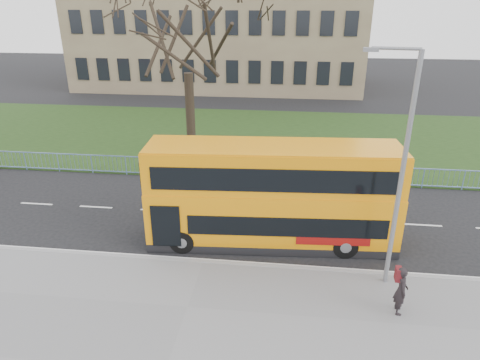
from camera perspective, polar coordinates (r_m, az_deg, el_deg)
name	(u,v)px	position (r m, az deg, el deg)	size (l,w,h in m)	color
ground	(211,242)	(17.63, -3.93, -8.28)	(120.00, 120.00, 0.00)	black
kerb	(203,262)	(16.32, -4.93, -10.88)	(80.00, 0.20, 0.14)	gray
grass_verge	(247,137)	(30.61, 0.89, 5.78)	(80.00, 15.40, 0.08)	#1B3312
guard_railing	(232,170)	(23.23, -1.05, 1.34)	(40.00, 0.12, 1.10)	#7395CD
bare_tree	(188,56)	(25.65, -7.01, 16.13)	(8.45, 8.45, 12.07)	black
civic_building	(221,19)	(50.44, -2.52, 20.65)	(30.00, 15.00, 14.00)	#7A664D
yellow_bus	(272,193)	(16.70, 4.31, -1.72)	(9.80, 2.90, 4.05)	orange
pedestrian	(401,290)	(14.38, 20.68, -13.59)	(0.59, 0.39, 1.62)	black
street_lamp	(400,166)	(14.08, 20.54, 1.76)	(1.65, 0.34, 7.80)	gray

